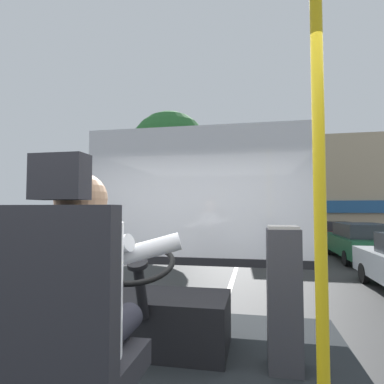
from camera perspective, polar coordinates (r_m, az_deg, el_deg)
ground at (r=10.73m, az=7.87°, el=-13.11°), size 18.00×44.00×0.06m
driver_seat at (r=1.55m, az=-20.56°, el=-22.77°), size 0.48×0.48×1.27m
bus_driver at (r=1.58m, az=-18.42°, el=-15.11°), size 0.79×0.56×0.80m
steering_console at (r=2.66m, az=-6.41°, el=-21.31°), size 1.10×0.94×0.80m
handrail_pole at (r=1.24m, az=21.65°, el=-3.93°), size 0.04×0.04×2.07m
fare_box at (r=2.35m, az=15.88°, el=-17.38°), size 0.22×0.24×0.94m
windshield_panel at (r=3.42m, az=0.89°, el=-3.20°), size 2.50×0.08×1.48m
street_tree at (r=14.39m, az=-4.01°, el=7.13°), size 3.49×3.49×6.15m
shop_building at (r=20.47m, az=29.08°, el=0.02°), size 13.74×5.07×5.62m
parked_car_green at (r=13.31m, az=27.58°, el=-7.72°), size 1.81×4.37×1.34m
parked_car_red at (r=17.67m, az=22.64°, el=-6.70°), size 1.97×4.32×1.27m
parked_car_blue at (r=22.51m, az=21.20°, el=-5.73°), size 1.95×4.38×1.39m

